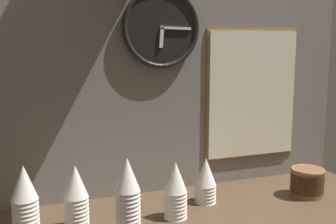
{
  "coord_description": "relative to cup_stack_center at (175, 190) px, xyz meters",
  "views": [
    {
      "loc": [
        -0.61,
        -1.33,
        0.61
      ],
      "look_at": [
        -0.09,
        0.04,
        0.37
      ],
      "focal_mm": 45.0,
      "sensor_mm": 36.0,
      "label": 1
    }
  ],
  "objects": [
    {
      "name": "cup_stack_center_right",
      "position": [
        0.16,
        0.09,
        -0.01
      ],
      "size": [
        0.08,
        0.08,
        0.18
      ],
      "color": "white",
      "rests_on": "ground_plane"
    },
    {
      "name": "wall_clock",
      "position": [
        0.04,
        0.26,
        0.57
      ],
      "size": [
        0.32,
        0.03,
        0.32
      ],
      "color": "black"
    },
    {
      "name": "ground_plane",
      "position": [
        0.09,
        0.03,
        -0.12
      ],
      "size": [
        1.6,
        0.56,
        0.04
      ],
      "primitive_type": "cube",
      "color": "#4C3826"
    },
    {
      "name": "cup_stack_center_left",
      "position": [
        -0.19,
        -0.07,
        0.03
      ],
      "size": [
        0.08,
        0.08,
        0.26
      ],
      "color": "white",
      "rests_on": "ground_plane"
    },
    {
      "name": "menu_board",
      "position": [
        0.47,
        0.27,
        0.29
      ],
      "size": [
        0.45,
        0.01,
        0.57
      ],
      "color": "olive"
    },
    {
      "name": "cup_stack_center",
      "position": [
        0.0,
        0.0,
        0.0
      ],
      "size": [
        0.08,
        0.08,
        0.2
      ],
      "color": "white",
      "rests_on": "ground_plane"
    },
    {
      "name": "cup_stack_far_left",
      "position": [
        -0.5,
        -0.0,
        0.02
      ],
      "size": [
        0.08,
        0.08,
        0.24
      ],
      "color": "white",
      "rests_on": "ground_plane"
    },
    {
      "name": "bowl_stack_far_right",
      "position": [
        0.58,
        0.01,
        -0.04
      ],
      "size": [
        0.14,
        0.14,
        0.11
      ],
      "color": "brown",
      "rests_on": "ground_plane"
    },
    {
      "name": "wall_tiled_back",
      "position": [
        0.09,
        0.29,
        0.42
      ],
      "size": [
        1.6,
        0.03,
        1.05
      ],
      "color": "slate",
      "rests_on": "ground_plane"
    },
    {
      "name": "cup_stack_left",
      "position": [
        -0.34,
        0.04,
        0.01
      ],
      "size": [
        0.08,
        0.08,
        0.22
      ],
      "color": "white",
      "rests_on": "ground_plane"
    }
  ]
}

